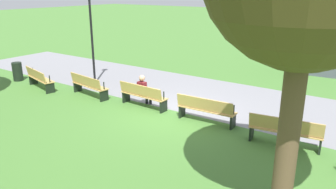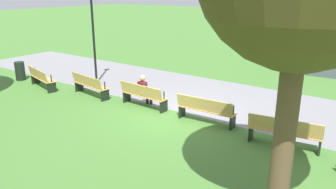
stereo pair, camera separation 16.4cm
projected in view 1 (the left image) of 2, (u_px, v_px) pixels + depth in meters
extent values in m
plane|color=#477A33|center=(174.00, 114.00, 11.63)|extent=(120.00, 120.00, 0.00)
cube|color=gray|center=(208.00, 95.00, 13.63)|extent=(27.63, 4.62, 0.01)
cube|color=tan|center=(41.00, 79.00, 14.41)|extent=(2.00, 0.88, 0.04)
cube|color=tan|center=(36.00, 74.00, 14.21)|extent=(1.92, 0.55, 0.40)
cube|color=black|center=(33.00, 80.00, 15.13)|extent=(0.14, 0.38, 0.43)
cylinder|color=black|center=(33.00, 71.00, 15.02)|extent=(0.05, 0.05, 0.30)
cube|color=black|center=(50.00, 88.00, 13.83)|extent=(0.14, 0.38, 0.43)
cylinder|color=black|center=(50.00, 79.00, 13.72)|extent=(0.05, 0.05, 0.30)
cube|color=tan|center=(90.00, 85.00, 13.39)|extent=(1.99, 0.71, 0.04)
cube|color=tan|center=(85.00, 81.00, 13.18)|extent=(1.95, 0.37, 0.40)
cube|color=black|center=(78.00, 87.00, 14.06)|extent=(0.11, 0.38, 0.43)
cylinder|color=black|center=(77.00, 77.00, 13.95)|extent=(0.05, 0.05, 0.30)
cube|color=black|center=(104.00, 96.00, 12.87)|extent=(0.11, 0.38, 0.43)
cylinder|color=black|center=(104.00, 86.00, 12.77)|extent=(0.05, 0.05, 0.30)
cube|color=tan|center=(144.00, 95.00, 12.17)|extent=(1.97, 0.53, 0.04)
cube|color=tan|center=(140.00, 90.00, 11.95)|extent=(1.95, 0.20, 0.40)
cube|color=black|center=(126.00, 97.00, 12.78)|extent=(0.08, 0.38, 0.43)
cylinder|color=black|center=(126.00, 87.00, 12.67)|extent=(0.05, 0.05, 0.30)
cube|color=black|center=(163.00, 106.00, 11.72)|extent=(0.08, 0.38, 0.43)
cylinder|color=black|center=(164.00, 96.00, 11.61)|extent=(0.05, 0.05, 0.30)
cube|color=tan|center=(207.00, 109.00, 10.76)|extent=(1.97, 0.53, 0.04)
cube|color=tan|center=(204.00, 104.00, 10.52)|extent=(1.95, 0.20, 0.40)
cube|color=black|center=(182.00, 111.00, 11.29)|extent=(0.08, 0.38, 0.43)
cylinder|color=black|center=(182.00, 100.00, 11.19)|extent=(0.05, 0.05, 0.30)
cube|color=black|center=(233.00, 122.00, 10.37)|extent=(0.08, 0.38, 0.43)
cylinder|color=black|center=(234.00, 110.00, 10.26)|extent=(0.05, 0.05, 0.30)
cube|color=tan|center=(285.00, 131.00, 9.16)|extent=(1.99, 0.71, 0.04)
cube|color=tan|center=(285.00, 125.00, 8.92)|extent=(1.95, 0.37, 0.40)
cube|color=black|center=(252.00, 132.00, 9.63)|extent=(0.11, 0.38, 0.43)
cylinder|color=black|center=(253.00, 119.00, 9.52)|extent=(0.05, 0.05, 0.30)
cube|color=black|center=(320.00, 145.00, 8.84)|extent=(0.11, 0.38, 0.43)
cylinder|color=black|center=(322.00, 131.00, 8.74)|extent=(0.05, 0.05, 0.30)
cube|color=maroon|center=(142.00, 88.00, 12.12)|extent=(0.33, 0.21, 0.50)
sphere|color=tan|center=(142.00, 78.00, 12.02)|extent=(0.22, 0.22, 0.22)
cylinder|color=#23232D|center=(144.00, 94.00, 12.39)|extent=(0.15, 0.37, 0.13)
cylinder|color=#23232D|center=(147.00, 98.00, 12.59)|extent=(0.11, 0.11, 0.43)
cylinder|color=#23232D|center=(147.00, 95.00, 12.29)|extent=(0.15, 0.37, 0.13)
cylinder|color=#23232D|center=(150.00, 99.00, 12.49)|extent=(0.11, 0.11, 0.43)
cylinder|color=brown|center=(288.00, 136.00, 5.76)|extent=(0.38, 0.38, 3.50)
cylinder|color=black|center=(92.00, 39.00, 14.73)|extent=(0.10, 0.10, 4.11)
cylinder|color=black|center=(18.00, 72.00, 15.66)|extent=(0.45, 0.45, 0.87)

